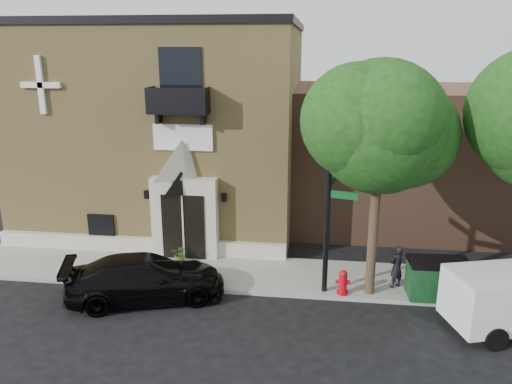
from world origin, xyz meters
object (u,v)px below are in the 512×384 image
fire_hydrant (343,282)px  dumpster (438,278)px  street_sign (329,196)px  black_sedan (146,278)px  pedestrian_near (396,267)px

fire_hydrant → dumpster: dumpster is taller
street_sign → dumpster: (3.70, 0.08, -2.74)m
black_sedan → dumpster: black_sedan is taller
dumpster → pedestrian_near: size_ratio=1.31×
street_sign → fire_hydrant: (0.59, -0.16, -2.97)m
dumpster → black_sedan: bearing=-175.2°
black_sedan → dumpster: (9.67, 1.16, 0.04)m
street_sign → fire_hydrant: bearing=0.6°
fire_hydrant → dumpster: 3.13m
fire_hydrant → pedestrian_near: (1.84, 0.73, 0.34)m
black_sedan → pedestrian_near: bearing=-97.0°
black_sedan → fire_hydrant: size_ratio=6.08×
dumpster → street_sign: bearing=179.1°
black_sedan → fire_hydrant: (6.56, 0.92, -0.19)m
black_sedan → pedestrian_near: size_ratio=3.43×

